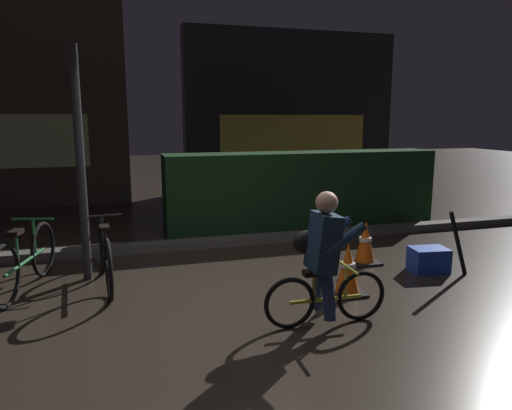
# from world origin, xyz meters

# --- Properties ---
(ground_plane) EXTENTS (40.00, 40.00, 0.00)m
(ground_plane) POSITION_xyz_m (0.00, 0.00, 0.00)
(ground_plane) COLOR #2D261E
(sidewalk_curb) EXTENTS (12.00, 0.24, 0.12)m
(sidewalk_curb) POSITION_xyz_m (0.00, 2.20, 0.06)
(sidewalk_curb) COLOR #56544F
(sidewalk_curb) RESTS_ON ground
(hedge_row) EXTENTS (4.80, 0.70, 1.30)m
(hedge_row) POSITION_xyz_m (1.80, 3.10, 0.65)
(hedge_row) COLOR #19381C
(hedge_row) RESTS_ON ground
(storefront_right) EXTENTS (5.56, 0.54, 4.04)m
(storefront_right) POSITION_xyz_m (3.10, 7.20, 2.01)
(storefront_right) COLOR #262328
(storefront_right) RESTS_ON ground
(street_post) EXTENTS (0.10, 0.10, 2.67)m
(street_post) POSITION_xyz_m (-1.70, 1.20, 1.34)
(street_post) COLOR #2D2D33
(street_post) RESTS_ON ground
(parked_bike_left_mid) EXTENTS (0.50, 1.61, 0.76)m
(parked_bike_left_mid) POSITION_xyz_m (-2.32, 1.00, 0.34)
(parked_bike_left_mid) COLOR black
(parked_bike_left_mid) RESTS_ON ground
(parked_bike_center_left) EXTENTS (0.46, 1.66, 0.77)m
(parked_bike_center_left) POSITION_xyz_m (-1.48, 0.94, 0.35)
(parked_bike_center_left) COLOR black
(parked_bike_center_left) RESTS_ON ground
(traffic_cone_near) EXTENTS (0.36, 0.36, 0.57)m
(traffic_cone_near) POSITION_xyz_m (1.02, -0.10, 0.27)
(traffic_cone_near) COLOR black
(traffic_cone_near) RESTS_ON ground
(traffic_cone_far) EXTENTS (0.36, 0.36, 0.56)m
(traffic_cone_far) POSITION_xyz_m (1.76, 0.83, 0.27)
(traffic_cone_far) COLOR black
(traffic_cone_far) RESTS_ON ground
(blue_crate) EXTENTS (0.48, 0.38, 0.30)m
(blue_crate) POSITION_xyz_m (2.34, 0.30, 0.15)
(blue_crate) COLOR #193DB7
(blue_crate) RESTS_ON ground
(cyclist) EXTENTS (1.19, 0.52, 1.25)m
(cyclist) POSITION_xyz_m (0.45, -0.70, 0.63)
(cyclist) COLOR black
(cyclist) RESTS_ON ground
(closed_umbrella) EXTENTS (0.35, 0.09, 0.81)m
(closed_umbrella) POSITION_xyz_m (2.55, 0.05, 0.41)
(closed_umbrella) COLOR black
(closed_umbrella) RESTS_ON ground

